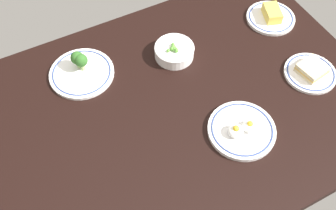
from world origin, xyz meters
The scene contains 6 objects.
dining_table centered at (0.00, 0.00, 2.00)cm, with size 136.04×91.09×4.00cm, color black.
plate_eggs centered at (15.88, -17.86, 5.19)cm, with size 20.75×20.75×5.07cm.
plate_sandwich centered at (49.03, -9.70, 5.31)cm, with size 17.57×17.57×4.25cm.
bowl_peas centered at (12.22, 18.85, 6.38)cm, with size 13.86×13.86×5.53cm.
plate_cheese centered at (53.05, 18.32, 5.32)cm, with size 18.13×18.13×4.96cm.
plate_broccoli centered at (-19.22, 26.16, 5.66)cm, with size 21.74×21.74×7.78cm.
Camera 1 is at (-31.54, -60.69, 105.66)cm, focal length 41.27 mm.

